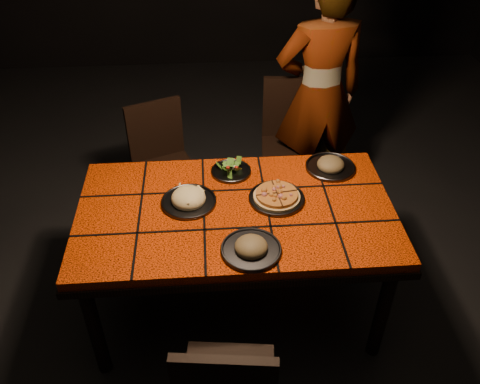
{
  "coord_description": "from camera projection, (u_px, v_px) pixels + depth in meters",
  "views": [
    {
      "loc": [
        -0.12,
        -1.97,
        2.39
      ],
      "look_at": [
        0.03,
        0.04,
        0.82
      ],
      "focal_mm": 38.0,
      "sensor_mm": 36.0,
      "label": 1
    }
  ],
  "objects": [
    {
      "name": "plate_pizza",
      "position": [
        277.0,
        197.0,
        2.61
      ],
      "size": [
        0.29,
        0.29,
        0.04
      ],
      "color": "#39393E",
      "rests_on": "dining_table"
    },
    {
      "name": "chair_far_left",
      "position": [
        162.0,
        156.0,
        3.42
      ],
      "size": [
        0.49,
        0.49,
        0.84
      ],
      "rotation": [
        0.0,
        0.0,
        0.38
      ],
      "color": "black",
      "rests_on": "ground"
    },
    {
      "name": "plate_pasta",
      "position": [
        189.0,
        199.0,
        2.58
      ],
      "size": [
        0.28,
        0.28,
        0.09
      ],
      "color": "#39393E",
      "rests_on": "dining_table"
    },
    {
      "name": "plate_mushroom_a",
      "position": [
        251.0,
        247.0,
        2.31
      ],
      "size": [
        0.28,
        0.28,
        0.09
      ],
      "color": "#39393E",
      "rests_on": "dining_table"
    },
    {
      "name": "plate_mushroom_b",
      "position": [
        331.0,
        165.0,
        2.83
      ],
      "size": [
        0.28,
        0.28,
        0.09
      ],
      "color": "#39393E",
      "rests_on": "dining_table"
    },
    {
      "name": "room_shell",
      "position": [
        235.0,
        69.0,
        2.1
      ],
      "size": [
        6.04,
        7.04,
        3.08
      ],
      "color": "black",
      "rests_on": "ground"
    },
    {
      "name": "chair_far_right",
      "position": [
        291.0,
        135.0,
        3.56
      ],
      "size": [
        0.45,
        0.45,
        0.9
      ],
      "rotation": [
        0.0,
        0.0,
        -0.1
      ],
      "color": "black",
      "rests_on": "ground"
    },
    {
      "name": "diner",
      "position": [
        319.0,
        94.0,
        3.36
      ],
      "size": [
        0.65,
        0.47,
        1.67
      ],
      "primitive_type": "imported",
      "rotation": [
        0.0,
        0.0,
        3.27
      ],
      "color": "brown",
      "rests_on": "ground"
    },
    {
      "name": "plate_salad",
      "position": [
        231.0,
        169.0,
        2.79
      ],
      "size": [
        0.22,
        0.22,
        0.07
      ],
      "color": "#39393E",
      "rests_on": "dining_table"
    },
    {
      "name": "dining_table",
      "position": [
        236.0,
        220.0,
        2.61
      ],
      "size": [
        1.62,
        0.92,
        0.75
      ],
      "color": "red",
      "rests_on": "ground"
    }
  ]
}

